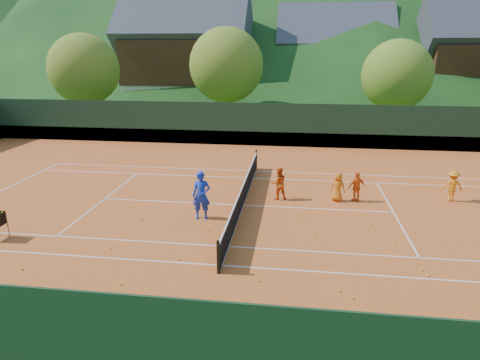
# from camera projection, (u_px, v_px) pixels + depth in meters

# --- Properties ---
(ground) EXTENTS (400.00, 400.00, 0.00)m
(ground) POSITION_uv_depth(u_px,v_px,m) (243.00, 206.00, 18.82)
(ground) COLOR #30561A
(ground) RESTS_ON ground
(clay_court) EXTENTS (40.00, 24.00, 0.02)m
(clay_court) POSITION_uv_depth(u_px,v_px,m) (243.00, 205.00, 18.81)
(clay_court) COLOR #C75520
(clay_court) RESTS_ON ground
(coach) EXTENTS (0.77, 0.55, 1.98)m
(coach) POSITION_uv_depth(u_px,v_px,m) (201.00, 195.00, 17.08)
(coach) COLOR #1C38B7
(coach) RESTS_ON clay_court
(student_a) EXTENTS (0.86, 0.76, 1.50)m
(student_a) POSITION_uv_depth(u_px,v_px,m) (279.00, 183.00, 19.39)
(student_a) COLOR #EB5814
(student_a) RESTS_ON clay_court
(student_b) EXTENTS (0.86, 0.61, 1.36)m
(student_b) POSITION_uv_depth(u_px,v_px,m) (357.00, 187.00, 19.11)
(student_b) COLOR orange
(student_b) RESTS_ON clay_court
(student_c) EXTENTS (0.75, 0.64, 1.31)m
(student_c) POSITION_uv_depth(u_px,v_px,m) (338.00, 187.00, 19.15)
(student_c) COLOR orange
(student_c) RESTS_ON clay_court
(student_d) EXTENTS (0.94, 0.56, 1.42)m
(student_d) POSITION_uv_depth(u_px,v_px,m) (452.00, 186.00, 19.14)
(student_d) COLOR orange
(student_d) RESTS_ON clay_court
(tennis_ball_0) EXTENTS (0.07, 0.07, 0.07)m
(tennis_ball_0) POSITION_uv_depth(u_px,v_px,m) (259.00, 281.00, 12.67)
(tennis_ball_0) COLOR yellow
(tennis_ball_0) RESTS_ON clay_court
(tennis_ball_1) EXTENTS (0.07, 0.07, 0.07)m
(tennis_ball_1) POSITION_uv_depth(u_px,v_px,m) (427.00, 275.00, 12.96)
(tennis_ball_1) COLOR yellow
(tennis_ball_1) RESTS_ON clay_court
(tennis_ball_2) EXTENTS (0.07, 0.07, 0.07)m
(tennis_ball_2) POSITION_uv_depth(u_px,v_px,m) (301.00, 223.00, 16.85)
(tennis_ball_2) COLOR yellow
(tennis_ball_2) RESTS_ON clay_court
(tennis_ball_3) EXTENTS (0.07, 0.07, 0.07)m
(tennis_ball_3) POSITION_uv_depth(u_px,v_px,m) (314.00, 236.00, 15.70)
(tennis_ball_3) COLOR yellow
(tennis_ball_3) RESTS_ON clay_court
(tennis_ball_4) EXTENTS (0.07, 0.07, 0.07)m
(tennis_ball_4) POSITION_uv_depth(u_px,v_px,m) (22.00, 269.00, 13.34)
(tennis_ball_4) COLOR yellow
(tennis_ball_4) RESTS_ON clay_court
(tennis_ball_5) EXTENTS (0.07, 0.07, 0.07)m
(tennis_ball_5) POSITION_uv_depth(u_px,v_px,m) (121.00, 284.00, 12.48)
(tennis_ball_5) COLOR yellow
(tennis_ball_5) RESTS_ON clay_court
(tennis_ball_6) EXTENTS (0.07, 0.07, 0.07)m
(tennis_ball_6) POSITION_uv_depth(u_px,v_px,m) (208.00, 230.00, 16.21)
(tennis_ball_6) COLOR yellow
(tennis_ball_6) RESTS_ON clay_court
(tennis_ball_8) EXTENTS (0.07, 0.07, 0.07)m
(tennis_ball_8) POSITION_uv_depth(u_px,v_px,m) (374.00, 230.00, 16.16)
(tennis_ball_8) COLOR yellow
(tennis_ball_8) RESTS_ON clay_court
(tennis_ball_9) EXTENTS (0.07, 0.07, 0.07)m
(tennis_ball_9) POSITION_uv_depth(u_px,v_px,m) (162.00, 333.00, 10.36)
(tennis_ball_9) COLOR yellow
(tennis_ball_9) RESTS_ON clay_court
(tennis_ball_10) EXTENTS (0.07, 0.07, 0.07)m
(tennis_ball_10) POSITION_uv_depth(u_px,v_px,m) (7.00, 225.00, 16.68)
(tennis_ball_10) COLOR yellow
(tennis_ball_10) RESTS_ON clay_court
(tennis_ball_11) EXTENTS (0.07, 0.07, 0.07)m
(tennis_ball_11) POSITION_uv_depth(u_px,v_px,m) (339.00, 290.00, 12.16)
(tennis_ball_11) COLOR yellow
(tennis_ball_11) RESTS_ON clay_court
(tennis_ball_12) EXTENTS (0.07, 0.07, 0.07)m
(tennis_ball_12) POSITION_uv_depth(u_px,v_px,m) (154.00, 313.00, 11.13)
(tennis_ball_12) COLOR yellow
(tennis_ball_12) RESTS_ON clay_court
(tennis_ball_13) EXTENTS (0.07, 0.07, 0.07)m
(tennis_ball_13) POSITION_uv_depth(u_px,v_px,m) (110.00, 247.00, 14.78)
(tennis_ball_13) COLOR yellow
(tennis_ball_13) RESTS_ON clay_court
(tennis_ball_14) EXTENTS (0.07, 0.07, 0.07)m
(tennis_ball_14) POSITION_uv_depth(u_px,v_px,m) (428.00, 349.00, 9.81)
(tennis_ball_14) COLOR yellow
(tennis_ball_14) RESTS_ON clay_court
(tennis_ball_15) EXTENTS (0.07, 0.07, 0.07)m
(tennis_ball_15) POSITION_uv_depth(u_px,v_px,m) (142.00, 219.00, 17.24)
(tennis_ball_15) COLOR yellow
(tennis_ball_15) RESTS_ON clay_court
(tennis_ball_17) EXTENTS (0.07, 0.07, 0.07)m
(tennis_ball_17) POSITION_uv_depth(u_px,v_px,m) (38.00, 288.00, 12.29)
(tennis_ball_17) COLOR yellow
(tennis_ball_17) RESTS_ON clay_court
(tennis_ball_18) EXTENTS (0.07, 0.07, 0.07)m
(tennis_ball_18) POSITION_uv_depth(u_px,v_px,m) (49.00, 293.00, 12.05)
(tennis_ball_18) COLOR yellow
(tennis_ball_18) RESTS_ON clay_court
(tennis_ball_19) EXTENTS (0.07, 0.07, 0.07)m
(tennis_ball_19) POSITION_uv_depth(u_px,v_px,m) (327.00, 348.00, 9.84)
(tennis_ball_19) COLOR yellow
(tennis_ball_19) RESTS_ON clay_court
(tennis_ball_20) EXTENTS (0.07, 0.07, 0.07)m
(tennis_ball_20) POSITION_uv_depth(u_px,v_px,m) (394.00, 246.00, 14.87)
(tennis_ball_20) COLOR yellow
(tennis_ball_20) RESTS_ON clay_court
(tennis_ball_21) EXTENTS (0.07, 0.07, 0.07)m
(tennis_ball_21) POSITION_uv_depth(u_px,v_px,m) (179.00, 259.00, 13.96)
(tennis_ball_21) COLOR yellow
(tennis_ball_21) RESTS_ON clay_court
(tennis_ball_22) EXTENTS (0.07, 0.07, 0.07)m
(tennis_ball_22) POSITION_uv_depth(u_px,v_px,m) (353.00, 298.00, 11.80)
(tennis_ball_22) COLOR yellow
(tennis_ball_22) RESTS_ON clay_court
(tennis_ball_23) EXTENTS (0.07, 0.07, 0.07)m
(tennis_ball_23) POSITION_uv_depth(u_px,v_px,m) (422.00, 270.00, 13.28)
(tennis_ball_23) COLOR yellow
(tennis_ball_23) RESTS_ON clay_court
(tennis_ball_24) EXTENTS (0.07, 0.07, 0.07)m
(tennis_ball_24) POSITION_uv_depth(u_px,v_px,m) (135.00, 320.00, 10.84)
(tennis_ball_24) COLOR yellow
(tennis_ball_24) RESTS_ON clay_court
(court_lines) EXTENTS (23.83, 11.03, 0.00)m
(court_lines) POSITION_uv_depth(u_px,v_px,m) (243.00, 205.00, 18.81)
(court_lines) COLOR white
(court_lines) RESTS_ON clay_court
(tennis_net) EXTENTS (0.10, 12.07, 1.10)m
(tennis_net) POSITION_uv_depth(u_px,v_px,m) (243.00, 195.00, 18.66)
(tennis_net) COLOR black
(tennis_net) RESTS_ON clay_court
(perimeter_fence) EXTENTS (40.40, 24.24, 3.00)m
(perimeter_fence) POSITION_uv_depth(u_px,v_px,m) (243.00, 178.00, 18.44)
(perimeter_fence) COLOR #15311D
(perimeter_fence) RESTS_ON clay_court
(chalet_left) EXTENTS (13.80, 9.93, 12.92)m
(chalet_left) POSITION_uv_depth(u_px,v_px,m) (187.00, 57.00, 46.80)
(chalet_left) COLOR beige
(chalet_left) RESTS_ON ground
(chalet_mid) EXTENTS (12.65, 8.82, 11.45)m
(chalet_mid) POSITION_uv_depth(u_px,v_px,m) (333.00, 63.00, 48.76)
(chalet_mid) COLOR beige
(chalet_mid) RESTS_ON ground
(chalet_right) EXTENTS (11.50, 8.82, 11.91)m
(chalet_right) POSITION_uv_depth(u_px,v_px,m) (477.00, 62.00, 43.12)
(chalet_right) COLOR beige
(chalet_right) RESTS_ON ground
(tree_a) EXTENTS (6.00, 6.00, 7.88)m
(tree_a) POSITION_uv_depth(u_px,v_px,m) (84.00, 69.00, 36.43)
(tree_a) COLOR #41281A
(tree_a) RESTS_ON ground
(tree_b) EXTENTS (6.40, 6.40, 8.40)m
(tree_b) POSITION_uv_depth(u_px,v_px,m) (226.00, 65.00, 36.71)
(tree_b) COLOR #3D2818
(tree_b) RESTS_ON ground
(tree_c) EXTENTS (5.60, 5.60, 7.35)m
(tree_c) POSITION_uv_depth(u_px,v_px,m) (397.00, 75.00, 34.18)
(tree_c) COLOR #3D2918
(tree_c) RESTS_ON ground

